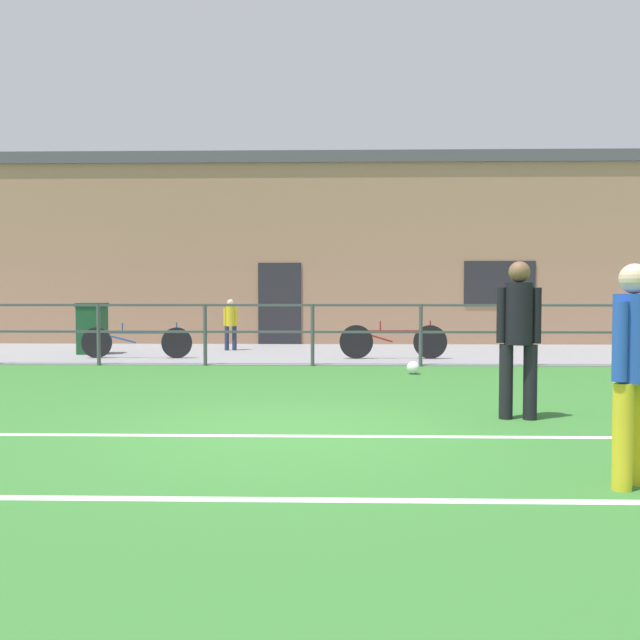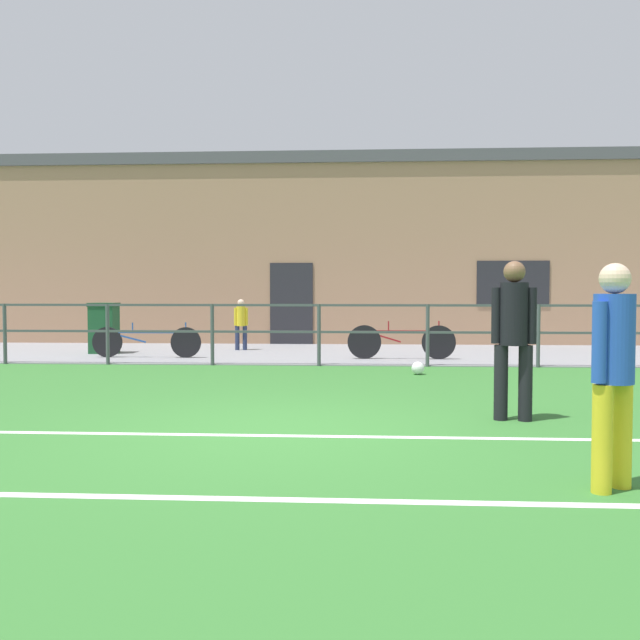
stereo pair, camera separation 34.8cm
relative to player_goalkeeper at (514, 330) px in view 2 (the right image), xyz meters
The scene contains 13 objects.
ground 2.72m from the player_goalkeeper, 164.26° to the right, with size 60.00×44.00×0.04m, color #33702D.
field_line_touchline 2.79m from the player_goalkeeper, 158.55° to the right, with size 36.00×0.11×0.00m, color white.
field_line_hash 4.01m from the player_goalkeeper, 128.86° to the right, with size 36.00×0.11×0.00m, color white.
pavement_strip 8.24m from the player_goalkeeper, 107.32° to the left, with size 48.00×5.00×0.02m, color gray.
perimeter_fence 5.85m from the player_goalkeeper, 114.64° to the left, with size 36.07×0.07×1.15m.
clubhouse_facade 11.86m from the player_goalkeeper, 101.95° to the left, with size 28.00×2.56×4.94m.
player_goalkeeper is the anchor object (origin of this frame).
player_striker 2.66m from the player_goalkeeper, 87.17° to the right, with size 0.37×0.31×1.60m.
soccer_ball_spare 4.25m from the player_goalkeeper, 99.76° to the left, with size 0.21×0.21×0.21m, color white.
spectator_child 9.52m from the player_goalkeeper, 117.79° to the left, with size 0.32×0.21×1.17m.
bicycle_parked_0 8.93m from the player_goalkeeper, 133.01° to the left, with size 2.27×0.04×0.73m.
bicycle_parked_1 6.60m from the player_goalkeeper, 97.46° to the left, with size 2.17×0.04×0.77m.
trash_bin_0 10.42m from the player_goalkeeper, 134.51° to the left, with size 0.58×0.50×1.11m.
Camera 2 is at (0.81, -7.00, 1.42)m, focal length 39.58 mm.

